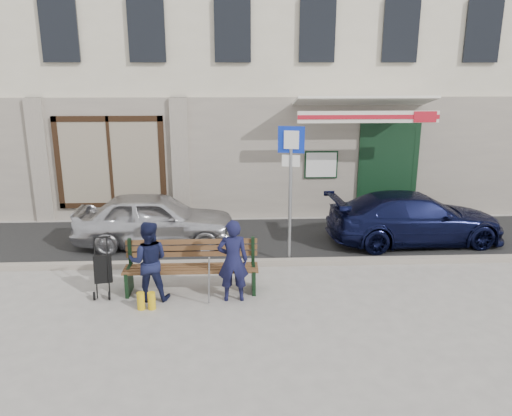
{
  "coord_description": "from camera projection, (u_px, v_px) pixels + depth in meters",
  "views": [
    {
      "loc": [
        -0.02,
        -8.05,
        3.91
      ],
      "look_at": [
        0.42,
        1.6,
        1.2
      ],
      "focal_mm": 35.0,
      "sensor_mm": 36.0,
      "label": 1
    }
  ],
  "objects": [
    {
      "name": "woman",
      "position": [
        149.0,
        261.0,
        8.59
      ],
      "size": [
        0.7,
        0.55,
        1.42
      ],
      "primitive_type": "imported",
      "rotation": [
        0.0,
        0.0,
        3.16
      ],
      "color": "#131735",
      "rests_on": "ground"
    },
    {
      "name": "bench",
      "position": [
        189.0,
        268.0,
        8.95
      ],
      "size": [
        2.4,
        1.17,
        0.98
      ],
      "color": "brown",
      "rests_on": "ground"
    },
    {
      "name": "building",
      "position": [
        233.0,
        33.0,
        15.59
      ],
      "size": [
        20.0,
        8.27,
        10.0
      ],
      "color": "beige",
      "rests_on": "ground"
    },
    {
      "name": "asphalt_lane",
      "position": [
        235.0,
        240.0,
        11.78
      ],
      "size": [
        60.0,
        3.2,
        0.01
      ],
      "primitive_type": "cube",
      "color": "#282828",
      "rests_on": "ground"
    },
    {
      "name": "car_navy",
      "position": [
        415.0,
        218.0,
        11.49
      ],
      "size": [
        4.13,
        1.9,
        1.17
      ],
      "primitive_type": "imported",
      "rotation": [
        0.0,
        0.0,
        1.64
      ],
      "color": "black",
      "rests_on": "ground"
    },
    {
      "name": "stroller",
      "position": [
        103.0,
        270.0,
        8.81
      ],
      "size": [
        0.35,
        0.46,
        1.06
      ],
      "rotation": [
        0.0,
        0.0,
        0.18
      ],
      "color": "black",
      "rests_on": "ground"
    },
    {
      "name": "curb",
      "position": [
        236.0,
        263.0,
        10.23
      ],
      "size": [
        60.0,
        0.18,
        0.12
      ],
      "primitive_type": "cube",
      "color": "#9E9384",
      "rests_on": "ground"
    },
    {
      "name": "car_silver",
      "position": [
        155.0,
        219.0,
        11.3
      ],
      "size": [
        3.6,
        1.46,
        1.22
      ],
      "primitive_type": "imported",
      "rotation": [
        0.0,
        0.0,
        1.56
      ],
      "color": "silver",
      "rests_on": "ground"
    },
    {
      "name": "ground",
      "position": [
        236.0,
        298.0,
        8.8
      ],
      "size": [
        80.0,
        80.0,
        0.0
      ],
      "primitive_type": "plane",
      "color": "#9E9991",
      "rests_on": "ground"
    },
    {
      "name": "parking_sign",
      "position": [
        291.0,
        172.0,
        9.93
      ],
      "size": [
        0.52,
        0.15,
        2.83
      ],
      "rotation": [
        0.0,
        0.0,
        -0.23
      ],
      "color": "gray",
      "rests_on": "ground"
    },
    {
      "name": "man",
      "position": [
        233.0,
        261.0,
        8.55
      ],
      "size": [
        0.55,
        0.37,
        1.46
      ],
      "primitive_type": "imported",
      "rotation": [
        0.0,
        0.0,
        3.18
      ],
      "color": "#131435",
      "rests_on": "ground"
    }
  ]
}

